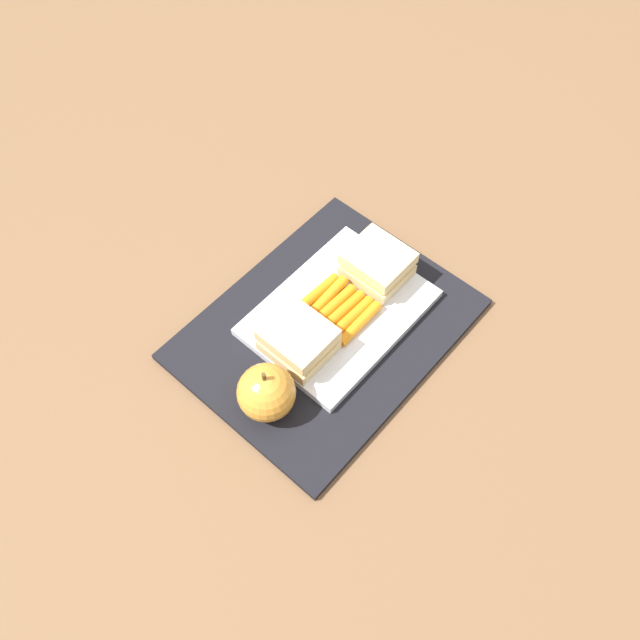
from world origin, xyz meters
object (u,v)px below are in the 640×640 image
Objects in this scene: food_tray at (339,312)px; sandwich_half_left at (377,264)px; sandwich_half_right at (298,340)px; carrot_sticks_bundle at (339,308)px; apple at (266,392)px.

food_tray is 0.08m from sandwich_half_left.
sandwich_half_left is at bearing 180.00° from sandwich_half_right.
sandwich_half_right is at bearing -0.16° from carrot_sticks_bundle.
carrot_sticks_bundle is (-0.08, 0.00, -0.02)m from sandwich_half_right.
food_tray is 2.88× the size of sandwich_half_right.
carrot_sticks_bundle is 0.16m from apple.
apple reaches higher than sandwich_half_right.
apple reaches higher than food_tray.
sandwich_half_right is 0.08m from carrot_sticks_bundle.
apple is at bearing 7.48° from food_tray.
carrot_sticks_bundle reaches higher than food_tray.
apple is (0.23, 0.02, 0.00)m from sandwich_half_left.
apple is (0.16, 0.02, 0.03)m from food_tray.
sandwich_half_left is 0.08m from carrot_sticks_bundle.
apple is (0.08, 0.02, 0.00)m from sandwich_half_right.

